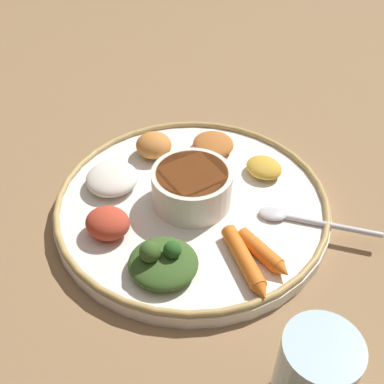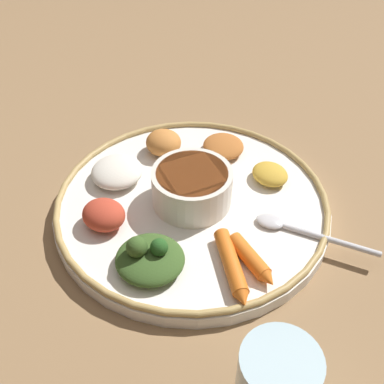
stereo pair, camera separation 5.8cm
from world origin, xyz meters
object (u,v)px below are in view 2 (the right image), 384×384
Objects in this scene: center_bowl at (192,186)px; carrot_near_spoon at (232,266)px; spoon at (296,229)px; greens_pile at (149,257)px; carrot_outer at (252,260)px.

carrot_near_spoon is (-0.04, 0.11, -0.02)m from center_bowl.
center_bowl is at bearing -25.42° from spoon.
spoon is 0.10m from carrot_near_spoon.
greens_pile is 0.09m from carrot_near_spoon.
carrot_outer is (-0.02, -0.01, -0.00)m from carrot_near_spoon.
center_bowl reaches higher than carrot_near_spoon.
carrot_outer is (-0.11, 0.00, -0.01)m from greens_pile.
carrot_near_spoon is at bearing 19.34° from carrot_outer.
greens_pile is (0.17, 0.05, 0.01)m from spoon.
greens_pile is 0.97× the size of carrot_near_spoon.
greens_pile reaches higher than carrot_outer.
carrot_near_spoon is 1.35× the size of carrot_outer.
spoon is (-0.12, 0.06, -0.02)m from center_bowl.
spoon is at bearing 154.58° from center_bowl.
greens_pile is at bearing -1.62° from carrot_outer.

